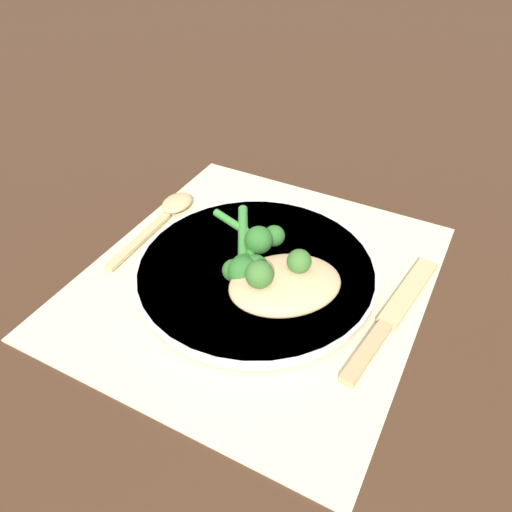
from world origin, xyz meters
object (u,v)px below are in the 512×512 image
spoon (169,210)px  broccoli_stalk_right (240,256)px  broccoli_stalk_rear (250,268)px  knife (391,317)px  plate (256,271)px  chicken_fillet (285,284)px  broccoli_stalk_left (259,237)px

spoon → broccoli_stalk_right: bearing=-24.1°
broccoli_stalk_rear → knife: (-0.03, 0.14, -0.03)m
plate → broccoli_stalk_rear: bearing=8.5°
plate → chicken_fillet: bearing=63.4°
knife → chicken_fillet: bearing=-155.8°
chicken_fillet → broccoli_stalk_left: 0.08m
broccoli_stalk_left → knife: size_ratio=0.49×
chicken_fillet → broccoli_stalk_right: size_ratio=1.15×
chicken_fillet → broccoli_stalk_rear: 0.04m
broccoli_stalk_rear → knife: bearing=153.4°
broccoli_stalk_rear → spoon: bearing=-61.8°
broccoli_stalk_right → broccoli_stalk_left: (-0.04, 0.00, 0.00)m
chicken_fillet → broccoli_stalk_left: bearing=-134.1°
chicken_fillet → knife: chicken_fillet is taller
knife → broccoli_stalk_right: bearing=-168.6°
broccoli_stalk_rear → spoon: size_ratio=0.58×
knife → spoon: 0.30m
spoon → plate: bearing=-21.0°
chicken_fillet → broccoli_stalk_right: same height
broccoli_stalk_left → spoon: bearing=-79.5°
broccoli_stalk_left → broccoli_stalk_right: bearing=11.2°
broccoli_stalk_rear → broccoli_stalk_left: 0.05m
chicken_fillet → spoon: 0.21m
broccoli_stalk_right → spoon: 0.15m
chicken_fillet → spoon: chicken_fillet is taller
broccoli_stalk_rear → broccoli_stalk_left: (-0.05, -0.02, -0.00)m
plate → broccoli_stalk_right: size_ratio=2.10×
broccoli_stalk_rear → broccoli_stalk_left: bearing=-109.7°
broccoli_stalk_left → spoon: 0.14m
broccoli_stalk_rear → spoon: broccoli_stalk_rear is taller
broccoli_stalk_right → spoon: size_ratio=0.75×
broccoli_stalk_right → chicken_fillet: bearing=133.1°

